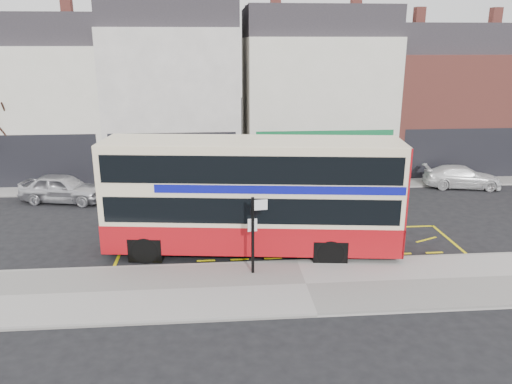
{
  "coord_description": "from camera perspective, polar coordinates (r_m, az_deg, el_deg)",
  "views": [
    {
      "loc": [
        -3.05,
        -17.82,
        8.23
      ],
      "look_at": [
        -1.39,
        2.0,
        2.23
      ],
      "focal_mm": 35.0,
      "sensor_mm": 36.0,
      "label": 1
    }
  ],
  "objects": [
    {
      "name": "road_markings",
      "position": [
        21.31,
        3.84,
        -5.96
      ],
      "size": [
        14.0,
        3.4,
        0.01
      ],
      "primitive_type": null,
      "color": "yellow",
      "rests_on": "ground"
    },
    {
      "name": "double_decker_bus",
      "position": [
        19.7,
        -0.34,
        -0.34
      ],
      "size": [
        11.8,
        4.04,
        4.62
      ],
      "rotation": [
        0.0,
        0.0,
        -0.12
      ],
      "color": "beige",
      "rests_on": "ground"
    },
    {
      "name": "terrace_green_shop",
      "position": [
        33.6,
        6.6,
        11.29
      ],
      "size": [
        9.0,
        8.01,
        11.3
      ],
      "color": "white",
      "rests_on": "ground"
    },
    {
      "name": "terrace_far_left",
      "position": [
        34.6,
        -22.7,
        9.87
      ],
      "size": [
        8.0,
        8.01,
        10.8
      ],
      "color": "white",
      "rests_on": "ground"
    },
    {
      "name": "pavement",
      "position": [
        17.79,
        5.72,
        -10.58
      ],
      "size": [
        40.0,
        4.0,
        0.15
      ],
      "primitive_type": "cube",
      "color": "#9B9793",
      "rests_on": "ground"
    },
    {
      "name": "car_silver",
      "position": [
        28.47,
        -21.23,
        0.41
      ],
      "size": [
        4.75,
        2.72,
        1.52
      ],
      "primitive_type": "imported",
      "rotation": [
        0.0,
        0.0,
        1.35
      ],
      "color": "silver",
      "rests_on": "ground"
    },
    {
      "name": "far_pavement",
      "position": [
        30.1,
        1.21,
        1.07
      ],
      "size": [
        50.0,
        3.0,
        0.15
      ],
      "primitive_type": "cube",
      "color": "#9B9793",
      "rests_on": "ground"
    },
    {
      "name": "kerb",
      "position": [
        19.49,
        4.7,
        -8.0
      ],
      "size": [
        40.0,
        0.15,
        0.15
      ],
      "primitive_type": "cube",
      "color": "gray",
      "rests_on": "ground"
    },
    {
      "name": "bus_stop_post",
      "position": [
        17.79,
        -0.18,
        -4.11
      ],
      "size": [
        0.72,
        0.14,
        2.88
      ],
      "rotation": [
        0.0,
        0.0,
        0.11
      ],
      "color": "black",
      "rests_on": "pavement"
    },
    {
      "name": "car_white",
      "position": [
        31.66,
        22.49,
        1.61
      ],
      "size": [
        4.63,
        2.57,
        1.27
      ],
      "primitive_type": "imported",
      "rotation": [
        0.0,
        0.0,
        1.38
      ],
      "color": "white",
      "rests_on": "ground"
    },
    {
      "name": "ground",
      "position": [
        19.86,
        4.52,
        -7.75
      ],
      "size": [
        120.0,
        120.0,
        0.0
      ],
      "primitive_type": "plane",
      "color": "black",
      "rests_on": "ground"
    },
    {
      "name": "car_grey",
      "position": [
        28.07,
        -2.68,
        1.36
      ],
      "size": [
        4.76,
        1.89,
        1.54
      ],
      "primitive_type": "imported",
      "rotation": [
        0.0,
        0.0,
        1.52
      ],
      "color": "#3B3E42",
      "rests_on": "ground"
    },
    {
      "name": "terrace_right",
      "position": [
        36.48,
        20.8,
        9.97
      ],
      "size": [
        9.0,
        8.01,
        10.3
      ],
      "color": "#A04B40",
      "rests_on": "ground"
    },
    {
      "name": "terrace_left",
      "position": [
        33.03,
        -9.21,
        11.53
      ],
      "size": [
        8.0,
        8.01,
        11.8
      ],
      "color": "white",
      "rests_on": "ground"
    },
    {
      "name": "street_tree_right",
      "position": [
        31.1,
        8.8,
        7.17
      ],
      "size": [
        2.13,
        2.13,
        4.61
      ],
      "color": "#341E17",
      "rests_on": "ground"
    }
  ]
}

